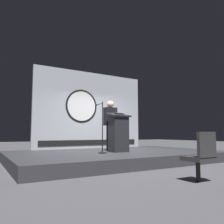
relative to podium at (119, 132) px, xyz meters
name	(u,v)px	position (x,y,z in m)	size (l,w,h in m)	color
ground_plane	(116,161)	(0.07, 0.28, -0.90)	(40.00, 40.00, 0.00)	#4C4C51
stage_platform	(116,156)	(0.07, 0.28, -0.75)	(6.40, 4.00, 0.30)	#333338
banner_display	(91,110)	(0.06, 2.12, 0.88)	(4.51, 0.12, 2.98)	#B2B7C1
podium	(119,132)	(0.00, 0.00, 0.00)	(0.64, 0.50, 1.22)	#26262B
speaker_person	(110,125)	(-0.02, 0.48, 0.24)	(0.40, 0.26, 1.64)	black
microphone_stand	(101,135)	(-0.65, -0.09, -0.07)	(0.24, 0.57, 1.49)	black
audience_chair_right	(201,154)	(-0.31, -3.24, -0.40)	(0.44, 0.45, 0.89)	black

